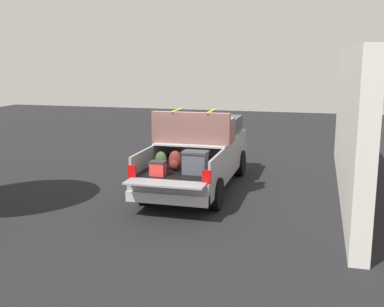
# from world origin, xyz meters

# --- Properties ---
(ground_plane) EXTENTS (40.00, 40.00, 0.00)m
(ground_plane) POSITION_xyz_m (0.00, 0.00, 0.00)
(ground_plane) COLOR black
(pickup_truck) EXTENTS (6.05, 2.07, 2.23)m
(pickup_truck) POSITION_xyz_m (0.35, -0.00, 0.95)
(pickup_truck) COLOR gray
(pickup_truck) RESTS_ON ground_plane
(building_facade) EXTENTS (10.15, 0.36, 3.82)m
(building_facade) POSITION_xyz_m (0.77, -3.99, 1.91)
(building_facade) COLOR silver
(building_facade) RESTS_ON ground_plane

